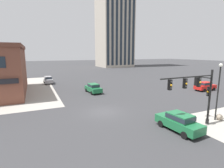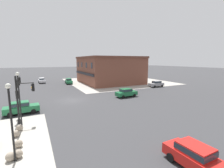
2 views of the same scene
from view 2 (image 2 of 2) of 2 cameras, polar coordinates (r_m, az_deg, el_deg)
name	(u,v)px [view 2 (image 2 of 2)]	position (r m, az deg, el deg)	size (l,w,h in m)	color
ground_plane	(72,100)	(30.06, -14.43, -5.72)	(320.00, 320.00, 0.00)	#38383A
sidewalk_far_corner	(116,81)	(55.54, 1.54, 1.00)	(32.00, 32.00, 0.02)	#A8A399
traffic_signal_main	(20,90)	(22.15, -30.50, -2.01)	(6.45, 2.09, 5.55)	black
bollard_sphere_curb_a	(20,128)	(19.52, -30.52, -13.49)	(0.65, 0.65, 0.65)	gray
bollard_sphere_curb_b	(16,134)	(18.22, -31.49, -15.12)	(0.65, 0.65, 0.65)	gray
bollard_sphere_curb_c	(18,144)	(16.17, -30.81, -18.10)	(0.65, 0.65, 0.65)	gray
bollard_sphere_curb_d	(18,154)	(14.68, -30.95, -20.92)	(0.65, 0.65, 0.65)	gray
bollard_sphere_curb_e	(10,157)	(14.60, -32.96, -21.24)	(0.65, 0.65, 0.65)	gray
street_lamp_corner_near	(19,95)	(18.95, -30.62, -3.30)	(0.36, 0.36, 6.09)	black
street_lamp_mid_sidewalk	(11,114)	(13.14, -32.84, -9.18)	(0.36, 0.36, 5.72)	black
car_main_northbound_near	(42,80)	(56.06, -24.13, 1.28)	(4.48, 2.06, 1.68)	silver
car_main_northbound_far	(21,107)	(25.06, -30.09, -7.30)	(2.13, 4.52, 1.68)	#1E6B3D
car_main_southbound_near	(126,92)	(31.72, 5.18, -3.04)	(2.11, 4.51, 1.68)	#1E6B3D
car_main_southbound_far	(196,156)	(12.82, 28.12, -22.14)	(4.43, 1.96, 1.68)	red
car_cross_eastbound	(69,81)	(51.30, -15.46, 1.11)	(4.47, 2.03, 1.68)	#1E6B3D
car_cross_westbound	(156,84)	(45.30, 15.80, 0.15)	(2.01, 4.46, 1.68)	#99999E
storefront_block_near_corner	(109,70)	(52.13, -1.02, 5.23)	(19.15, 17.41, 8.51)	brown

